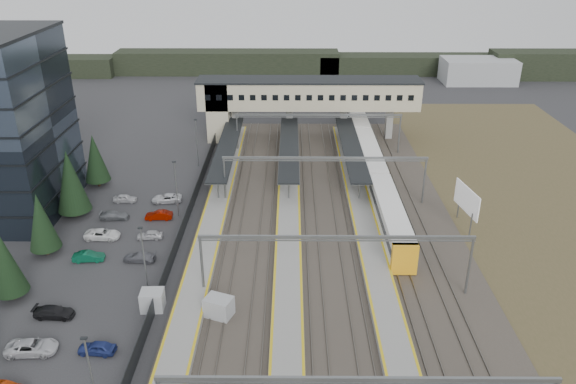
{
  "coord_description": "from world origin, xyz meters",
  "views": [
    {
      "loc": [
        7.33,
        -57.94,
        35.35
      ],
      "look_at": [
        6.92,
        9.33,
        4.0
      ],
      "focal_mm": 35.0,
      "sensor_mm": 36.0,
      "label": 1
    }
  ],
  "objects_px": {
    "footbridge": "(293,97)",
    "relay_cabin_far": "(152,300)",
    "billboard": "(467,201)",
    "train": "(370,160)",
    "relay_cabin_near": "(219,308)"
  },
  "relations": [
    {
      "from": "footbridge",
      "to": "billboard",
      "type": "relative_size",
      "value": 6.17
    },
    {
      "from": "footbridge",
      "to": "train",
      "type": "xyz_separation_m",
      "value": [
        12.3,
        -16.26,
        -5.83
      ]
    },
    {
      "from": "billboard",
      "to": "relay_cabin_near",
      "type": "bearing_deg",
      "value": -147.57
    },
    {
      "from": "footbridge",
      "to": "relay_cabin_far",
      "type": "bearing_deg",
      "value": -105.43
    },
    {
      "from": "relay_cabin_near",
      "to": "train",
      "type": "relative_size",
      "value": 0.05
    },
    {
      "from": "relay_cabin_near",
      "to": "footbridge",
      "type": "bearing_deg",
      "value": 81.99
    },
    {
      "from": "relay_cabin_far",
      "to": "billboard",
      "type": "bearing_deg",
      "value": 25.67
    },
    {
      "from": "billboard",
      "to": "relay_cabin_far",
      "type": "bearing_deg",
      "value": -154.33
    },
    {
      "from": "footbridge",
      "to": "billboard",
      "type": "distance_m",
      "value": 41.66
    },
    {
      "from": "relay_cabin_far",
      "to": "footbridge",
      "type": "relative_size",
      "value": 0.06
    },
    {
      "from": "relay_cabin_far",
      "to": "billboard",
      "type": "xyz_separation_m",
      "value": [
        36.75,
        17.67,
        2.84
      ]
    },
    {
      "from": "relay_cabin_far",
      "to": "footbridge",
      "type": "xyz_separation_m",
      "value": [
        14.55,
        52.69,
        6.87
      ]
    },
    {
      "from": "relay_cabin_near",
      "to": "train",
      "type": "xyz_separation_m",
      "value": [
        19.89,
        37.69,
        0.99
      ]
    },
    {
      "from": "billboard",
      "to": "train",
      "type": "bearing_deg",
      "value": 117.83
    },
    {
      "from": "train",
      "to": "relay_cabin_near",
      "type": "bearing_deg",
      "value": -117.82
    }
  ]
}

